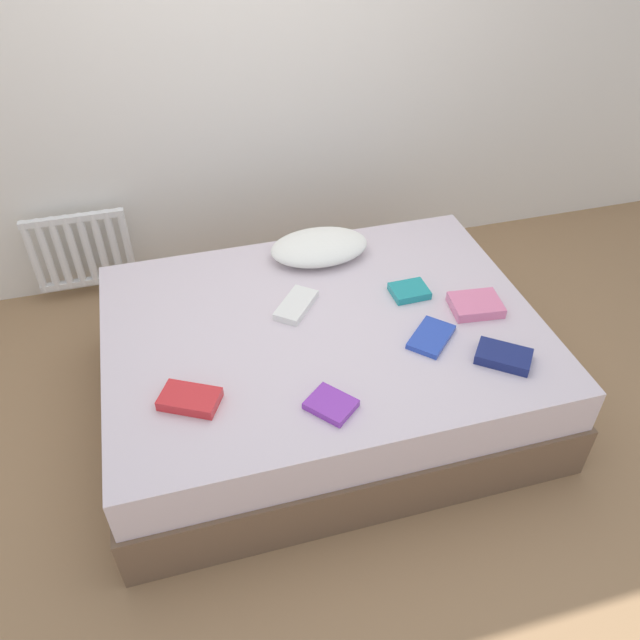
{
  "coord_description": "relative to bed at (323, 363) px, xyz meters",
  "views": [
    {
      "loc": [
        -0.6,
        -2.1,
        2.35
      ],
      "look_at": [
        0.0,
        0.05,
        0.48
      ],
      "focal_mm": 35.33,
      "sensor_mm": 36.0,
      "label": 1
    }
  ],
  "objects": [
    {
      "name": "ground_plane",
      "position": [
        0.0,
        0.0,
        -0.25
      ],
      "size": [
        8.0,
        8.0,
        0.0
      ],
      "primitive_type": "plane",
      "color": "#93704C"
    },
    {
      "name": "back_wall",
      "position": [
        0.0,
        1.35,
        1.15
      ],
      "size": [
        6.0,
        0.1,
        2.8
      ],
      "primitive_type": "cube",
      "color": "silver",
      "rests_on": "ground"
    },
    {
      "name": "bed",
      "position": [
        0.0,
        0.0,
        0.0
      ],
      "size": [
        2.0,
        1.5,
        0.5
      ],
      "color": "brown",
      "rests_on": "ground"
    },
    {
      "name": "radiator",
      "position": [
        -1.11,
        1.2,
        0.08
      ],
      "size": [
        0.56,
        0.04,
        0.47
      ],
      "color": "white",
      "rests_on": "ground"
    },
    {
      "name": "pillow",
      "position": [
        0.13,
        0.52,
        0.31
      ],
      "size": [
        0.51,
        0.33,
        0.12
      ],
      "primitive_type": "ellipsoid",
      "color": "white",
      "rests_on": "bed"
    },
    {
      "name": "textbook_white",
      "position": [
        -0.09,
        0.14,
        0.27
      ],
      "size": [
        0.25,
        0.27,
        0.03
      ],
      "primitive_type": "cube",
      "rotation": [
        0.0,
        0.0,
        0.89
      ],
      "color": "white",
      "rests_on": "bed"
    },
    {
      "name": "textbook_purple",
      "position": [
        -0.11,
        -0.5,
        0.27
      ],
      "size": [
        0.22,
        0.23,
        0.03
      ],
      "primitive_type": "cube",
      "rotation": [
        0.0,
        0.0,
        -0.88
      ],
      "color": "purple",
      "rests_on": "bed"
    },
    {
      "name": "textbook_teal",
      "position": [
        0.46,
        0.1,
        0.27
      ],
      "size": [
        0.18,
        0.14,
        0.04
      ],
      "primitive_type": "cube",
      "rotation": [
        0.0,
        0.0,
        0.02
      ],
      "color": "teal",
      "rests_on": "bed"
    },
    {
      "name": "textbook_navy",
      "position": [
        0.67,
        -0.44,
        0.28
      ],
      "size": [
        0.26,
        0.25,
        0.04
      ],
      "primitive_type": "cube",
      "rotation": [
        0.0,
        0.0,
        -0.66
      ],
      "color": "navy",
      "rests_on": "bed"
    },
    {
      "name": "textbook_blue",
      "position": [
        0.43,
        -0.23,
        0.27
      ],
      "size": [
        0.27,
        0.26,
        0.03
      ],
      "primitive_type": "cube",
      "rotation": [
        0.0,
        0.0,
        0.77
      ],
      "color": "#2847B7",
      "rests_on": "bed"
    },
    {
      "name": "textbook_red",
      "position": [
        -0.64,
        -0.33,
        0.27
      ],
      "size": [
        0.27,
        0.23,
        0.04
      ],
      "primitive_type": "cube",
      "rotation": [
        0.0,
        0.0,
        -0.49
      ],
      "color": "red",
      "rests_on": "bed"
    },
    {
      "name": "textbook_pink",
      "position": [
        0.71,
        -0.09,
        0.28
      ],
      "size": [
        0.25,
        0.21,
        0.05
      ],
      "primitive_type": "cube",
      "rotation": [
        0.0,
        0.0,
        -0.11
      ],
      "color": "pink",
      "rests_on": "bed"
    }
  ]
}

